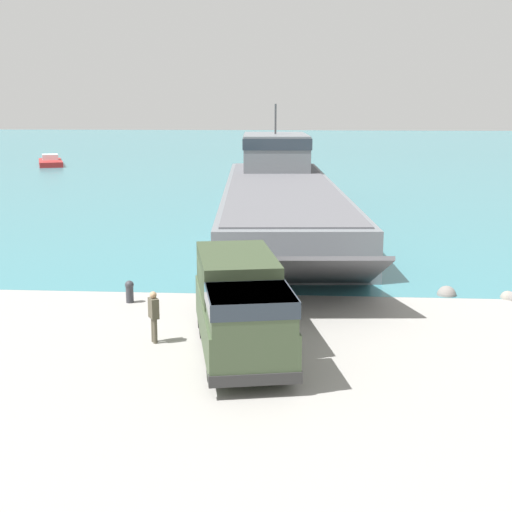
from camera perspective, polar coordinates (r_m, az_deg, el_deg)
name	(u,v)px	position (r m, az deg, el deg)	size (l,w,h in m)	color
ground_plane	(227,333)	(24.12, -2.36, -6.18)	(240.00, 240.00, 0.00)	gray
water_surface	(291,151)	(118.02, 2.86, 8.43)	(240.00, 180.00, 0.01)	teal
landing_craft	(279,188)	(49.62, 1.88, 5.46)	(9.90, 40.17, 7.53)	slate
military_truck	(241,305)	(21.78, -1.22, -3.97)	(3.82, 7.44, 2.89)	#3D4C33
soldier_on_ramp	(154,313)	(23.12, -8.18, -4.55)	(0.43, 0.50, 1.70)	#4C4738
moored_boat_a	(50,162)	(93.22, -16.12, 7.26)	(5.38, 8.25, 1.34)	#B22323
mooring_bollard	(130,291)	(28.01, -10.08, -2.74)	(0.34, 0.34, 0.87)	#333338
shoreline_rock_a	(446,295)	(29.74, 14.99, -3.05)	(0.77, 0.77, 0.77)	gray
shoreline_rock_b	(508,298)	(30.00, 19.49, -3.21)	(0.60, 0.60, 0.60)	gray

